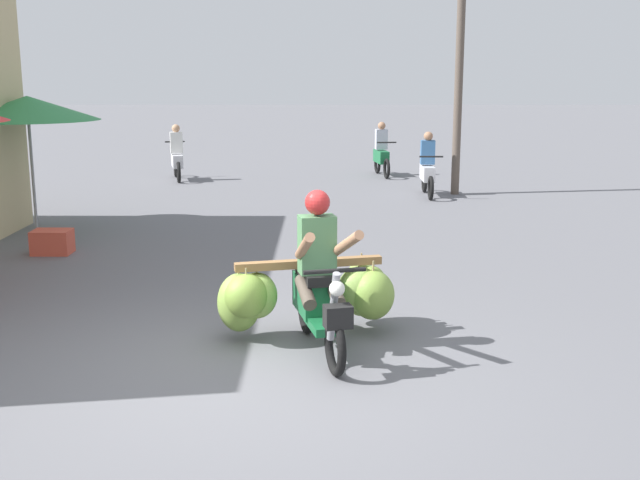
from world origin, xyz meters
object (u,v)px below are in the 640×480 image
market_umbrella_near_shop (28,108)px  produce_crate (52,242)px  motorbike_distant_ahead_left (177,158)px  motorbike_distant_ahead_right (381,154)px  motorbike_main_loaded (316,291)px  motorbike_distant_far_ahead (427,170)px  utility_pole (460,59)px

market_umbrella_near_shop → produce_crate: (0.90, -1.83, -1.89)m
motorbike_distant_ahead_left → produce_crate: (-0.38, -8.13, -0.39)m
motorbike_distant_ahead_right → produce_crate: (-5.56, -9.06, -0.39)m
motorbike_main_loaded → motorbike_distant_far_ahead: motorbike_main_loaded is taller
motorbike_distant_far_ahead → market_umbrella_near_shop: (-7.22, -3.84, 1.50)m
motorbike_distant_far_ahead → utility_pole: (0.65, 0.23, 2.38)m
motorbike_main_loaded → motorbike_distant_far_ahead: (2.35, 9.48, 0.06)m
motorbike_main_loaded → motorbike_distant_ahead_right: 12.98m
market_umbrella_near_shop → produce_crate: 2.78m
motorbike_main_loaded → motorbike_distant_ahead_left: bearing=106.8°
motorbike_distant_ahead_left → market_umbrella_near_shop: bearing=-101.4°
produce_crate → utility_pole: (6.97, 5.90, 2.76)m
motorbike_distant_ahead_left → market_umbrella_near_shop: size_ratio=0.67×
motorbike_distant_ahead_left → market_umbrella_near_shop: 6.60m
motorbike_distant_ahead_right → market_umbrella_near_shop: size_ratio=0.68×
motorbike_main_loaded → motorbike_distant_ahead_left: size_ratio=1.24×
motorbike_distant_far_ahead → utility_pole: bearing=19.7°
market_umbrella_near_shop → utility_pole: bearing=27.3°
motorbike_distant_ahead_left → produce_crate: 8.15m
market_umbrella_near_shop → motorbike_distant_ahead_left: bearing=78.6°
market_umbrella_near_shop → motorbike_main_loaded: bearing=-49.2°
motorbike_distant_ahead_right → market_umbrella_near_shop: bearing=-131.7°
market_umbrella_near_shop → motorbike_distant_far_ahead: bearing=28.0°
motorbike_distant_far_ahead → motorbike_distant_ahead_right: bearing=102.6°
motorbike_distant_ahead_left → produce_crate: motorbike_distant_ahead_left is taller
motorbike_distant_far_ahead → market_umbrella_near_shop: bearing=-152.0°
motorbike_main_loaded → motorbike_distant_ahead_right: size_ratio=1.22×
motorbike_main_loaded → produce_crate: (-3.98, 3.82, -0.33)m
market_umbrella_near_shop → motorbike_distant_ahead_right: bearing=48.3°
motorbike_distant_far_ahead → motorbike_main_loaded: bearing=-103.9°
motorbike_distant_ahead_left → produce_crate: bearing=-92.6°
motorbike_distant_ahead_left → motorbike_distant_far_ahead: 6.44m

